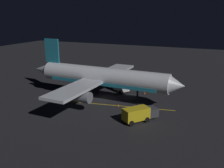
# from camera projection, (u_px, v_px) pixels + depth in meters

# --- Properties ---
(ground_plane) EXTENTS (180.00, 180.00, 0.20)m
(ground_plane) POSITION_uv_depth(u_px,v_px,m) (103.00, 99.00, 51.92)
(ground_plane) COLOR black
(apron_guide_stripe) EXTENTS (4.08, 22.11, 0.01)m
(apron_guide_stripe) POSITION_uv_depth(u_px,v_px,m) (116.00, 106.00, 48.16)
(apron_guide_stripe) COLOR gold
(apron_guide_stripe) RESTS_ON ground_plane
(airliner) EXTENTS (30.09, 34.24, 11.99)m
(airliner) POSITION_uv_depth(u_px,v_px,m) (101.00, 77.00, 50.85)
(airliner) COLOR silver
(airliner) RESTS_ON ground_plane
(baggage_truck) EXTENTS (6.07, 5.43, 2.42)m
(baggage_truck) POSITION_uv_depth(u_px,v_px,m) (139.00, 114.00, 40.87)
(baggage_truck) COLOR gold
(baggage_truck) RESTS_ON ground_plane
(catering_truck) EXTENTS (5.06, 6.57, 2.64)m
(catering_truck) POSITION_uv_depth(u_px,v_px,m) (118.00, 85.00, 57.02)
(catering_truck) COLOR silver
(catering_truck) RESTS_ON ground_plane
(ground_crew_worker) EXTENTS (0.40, 0.40, 1.74)m
(ground_crew_worker) POSITION_uv_depth(u_px,v_px,m) (141.00, 112.00, 42.87)
(ground_crew_worker) COLOR black
(ground_crew_worker) RESTS_ON ground_plane
(traffic_cone_near_left) EXTENTS (0.50, 0.50, 0.55)m
(traffic_cone_near_left) POSITION_uv_depth(u_px,v_px,m) (118.00, 105.00, 47.54)
(traffic_cone_near_left) COLOR #EA590F
(traffic_cone_near_left) RESTS_ON ground_plane
(traffic_cone_near_right) EXTENTS (0.50, 0.50, 0.55)m
(traffic_cone_near_right) POSITION_uv_depth(u_px,v_px,m) (145.00, 93.00, 54.97)
(traffic_cone_near_right) COLOR #EA590F
(traffic_cone_near_right) RESTS_ON ground_plane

